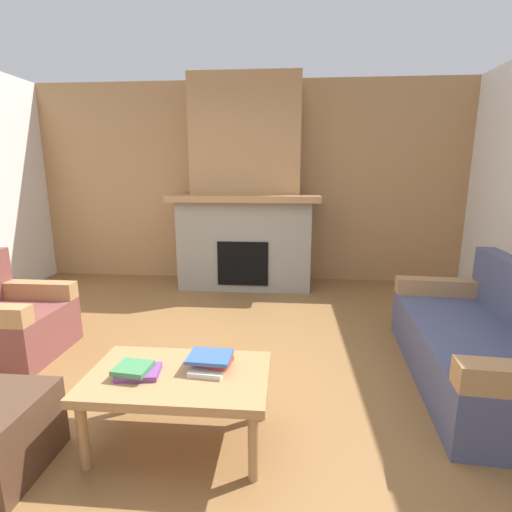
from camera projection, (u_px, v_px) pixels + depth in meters
ground at (207, 389)px, 2.73m from camera, size 9.00×9.00×0.00m
wall_back_wood_panel at (249, 184)px, 5.35m from camera, size 6.00×0.12×2.70m
fireplace at (246, 199)px, 5.03m from camera, size 1.90×0.82×2.70m
couch at (484, 346)px, 2.77m from camera, size 0.99×1.86×0.85m
armchair at (7, 322)px, 3.19m from camera, size 0.76×0.76×0.85m
coffee_table at (178, 382)px, 2.12m from camera, size 1.00×0.60×0.43m
book_stack_near_edge at (136, 370)px, 2.09m from camera, size 0.25×0.20×0.06m
book_stack_center at (211, 362)px, 2.15m from camera, size 0.26×0.24×0.08m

